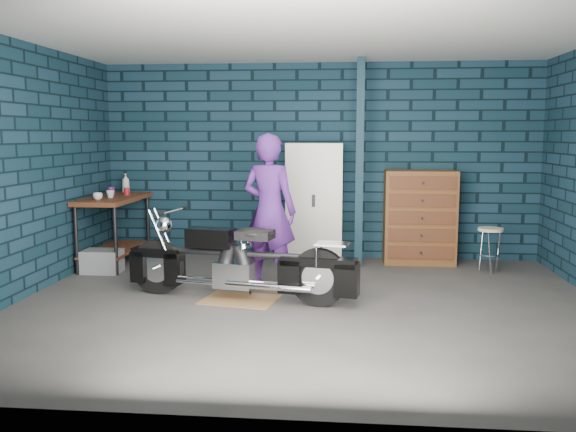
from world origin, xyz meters
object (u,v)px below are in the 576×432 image
Objects in this scene: locker at (315,203)px; storage_bin at (102,261)px; workbench at (115,231)px; shop_stool at (490,250)px; person at (269,211)px; tool_chest at (420,217)px; motorcycle at (240,256)px.

storage_bin is at bearing -159.46° from locker.
workbench is 3.02× the size of storage_bin.
shop_stool is (4.85, 0.48, 0.14)m from storage_bin.
person reaches higher than shop_stool.
locker is at bearing 180.00° from tool_chest.
motorcycle is 1.32× the size of locker.
shop_stool is (2.90, 1.57, -0.19)m from motorcycle.
motorcycle reaches higher than workbench.
tool_chest is at bearing 6.76° from workbench.
tool_chest is at bearing 148.67° from shop_stool.
workbench is 2.45m from person.
storage_bin is at bearing 161.31° from motorcycle.
shop_stool reaches higher than storage_bin.
storage_bin is 0.29× the size of locker.
workbench is 0.59m from storage_bin.
motorcycle is 2.94m from tool_chest.
person is at bearing -106.27° from locker.
locker is at bearing 82.76° from motorcycle.
motorcycle is at bearing -135.11° from tool_chest.
storage_bin is 2.87m from locker.
shop_stool is at bearing -12.60° from locker.
person reaches higher than motorcycle.
tool_chest is 2.21× the size of shop_stool.
motorcycle is 2.20m from locker.
storage_bin is at bearing -174.33° from shop_stool.
motorcycle is 2.26m from storage_bin.
shop_stool is at bearing 5.67° from storage_bin.
locker reaches higher than workbench.
locker is 1.29× the size of tool_chest.
tool_chest is at bearing -122.74° from person.
workbench is at bearing 179.77° from shop_stool.
shop_stool is (2.23, -0.50, -0.52)m from locker.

